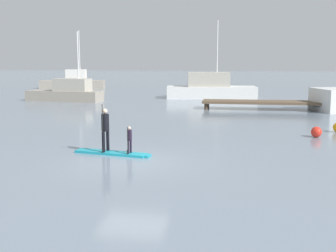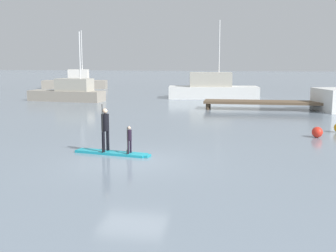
% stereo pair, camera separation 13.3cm
% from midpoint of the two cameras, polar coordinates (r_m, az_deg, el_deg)
% --- Properties ---
extents(ground_plane, '(240.00, 240.00, 0.00)m').
position_cam_midpoint_polar(ground_plane, '(16.20, -4.43, -4.66)').
color(ground_plane, gray).
extents(paddleboard_near, '(3.21, 1.14, 0.10)m').
position_cam_midpoint_polar(paddleboard_near, '(17.47, -7.10, -3.54)').
color(paddleboard_near, '#1E9EB2').
rests_on(paddleboard_near, ground).
extents(paddler_adult, '(0.36, 0.53, 1.93)m').
position_cam_midpoint_polar(paddler_adult, '(17.41, -8.05, -0.10)').
color(paddler_adult, black).
rests_on(paddler_adult, paddleboard_near).
extents(paddler_child_solo, '(0.22, 0.38, 1.07)m').
position_cam_midpoint_polar(paddler_child_solo, '(16.99, -4.91, -1.63)').
color(paddler_child_solo, black).
rests_on(paddler_child_solo, paddleboard_near).
extents(fishing_boat_green_midground, '(8.76, 3.68, 7.37)m').
position_cam_midpoint_polar(fishing_boat_green_midground, '(41.96, 5.95, 4.97)').
color(fishing_boat_green_midground, silver).
rests_on(fishing_boat_green_midground, ground).
extents(motor_boat_small_navy, '(7.08, 2.65, 6.11)m').
position_cam_midpoint_polar(motor_boat_small_navy, '(39.91, -12.84, 4.35)').
color(motor_boat_small_navy, '#9E9384').
rests_on(motor_boat_small_navy, ground).
extents(trawler_grey_distant, '(8.26, 3.15, 7.29)m').
position_cam_midpoint_polar(trawler_grey_distant, '(56.84, -11.99, 5.66)').
color(trawler_grey_distant, '#9E9384').
rests_on(trawler_grey_distant, ground).
extents(floating_dock, '(10.30, 2.05, 0.64)m').
position_cam_midpoint_polar(floating_dock, '(33.31, 13.81, 3.02)').
color(floating_dock, brown).
rests_on(floating_dock, ground).
extents(mooring_buoy_near, '(0.52, 0.52, 0.52)m').
position_cam_midpoint_polar(mooring_buoy_near, '(22.18, 19.22, -0.77)').
color(mooring_buoy_near, red).
rests_on(mooring_buoy_near, ground).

